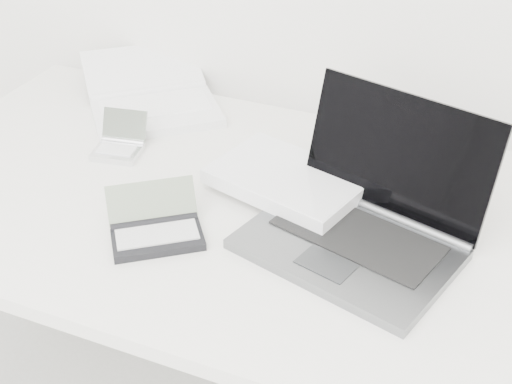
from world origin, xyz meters
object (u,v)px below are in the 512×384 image
at_px(netbook_open_white, 152,99).
at_px(palmtop_charcoal, 156,229).
at_px(desk, 278,230).
at_px(laptop_large, 332,204).

xyz_separation_m(netbook_open_white, palmtop_charcoal, (0.26, -0.44, -0.00)).
bearing_deg(palmtop_charcoal, netbook_open_white, 83.71).
distance_m(desk, netbook_open_white, 0.52).
bearing_deg(palmtop_charcoal, laptop_large, -5.21).
relative_size(desk, netbook_open_white, 3.42).
distance_m(netbook_open_white, palmtop_charcoal, 0.52).
bearing_deg(desk, palmtop_charcoal, -137.15).
bearing_deg(laptop_large, desk, -160.13).
bearing_deg(palmtop_charcoal, desk, 6.06).
relative_size(desk, palmtop_charcoal, 7.73).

